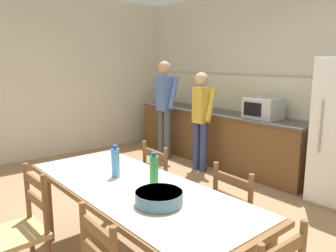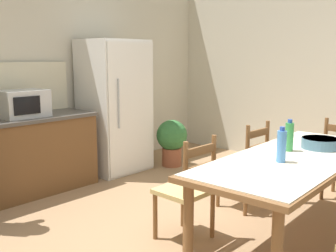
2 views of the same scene
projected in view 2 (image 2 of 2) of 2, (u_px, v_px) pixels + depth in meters
The scene contains 11 objects.
ground_plane at pixel (182, 251), 3.18m from camera, with size 8.32×8.32×0.00m, color #9E7A56.
wall_back at pixel (14, 65), 4.69m from camera, with size 6.52×0.12×2.90m, color beige.
refrigerator at pixel (115, 107), 5.31m from camera, with size 0.80×0.73×1.77m.
microwave at pixel (23, 104), 4.35m from camera, with size 0.50×0.39×0.30m.
dining_table at pixel (295, 165), 3.17m from camera, with size 2.19×0.91×0.77m.
bottle_near_centre at pixel (281, 146), 2.93m from camera, with size 0.07×0.07×0.27m.
bottle_off_centre at pixel (289, 136), 3.28m from camera, with size 0.07×0.07×0.27m.
serving_bowl at pixel (321, 143), 3.39m from camera, with size 0.32×0.32×0.09m.
chair_side_far_right at pixel (246, 166), 4.03m from camera, with size 0.44×0.42×0.91m.
chair_side_far_left at pixel (188, 190), 3.31m from camera, with size 0.43×0.41×0.91m.
potted_plant at pixel (172, 139), 5.61m from camera, with size 0.44×0.44×0.67m.
Camera 2 is at (-2.26, -1.91, 1.55)m, focal length 42.00 mm.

